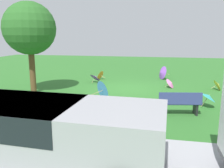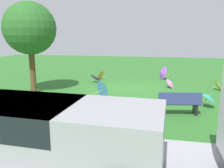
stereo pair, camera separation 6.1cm
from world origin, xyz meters
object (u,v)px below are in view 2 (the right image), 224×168
Objects in this scene: parasol_pink_0 at (171,83)px; parasol_teal_0 at (208,96)px; van_dark at (50,130)px; parasol_yellow_0 at (218,85)px; park_bench at (179,103)px; parasol_purple_0 at (96,77)px; parasol_blue_1 at (104,90)px; parasol_purple_1 at (162,73)px; shade_tree at (30,29)px; parasol_orange_0 at (100,75)px.

parasol_pink_0 is 3.79m from parasol_teal_0.
parasol_yellow_0 is (-5.47, -9.03, -0.61)m from van_dark.
van_dark is 5.36m from park_bench.
parasol_blue_1 is at bearing 110.97° from parasol_purple_0.
parasol_purple_1 is at bearing -101.72° from van_dark.
parasol_pink_0 is 0.80× the size of parasol_blue_1.
parasol_teal_0 is at bearing 176.32° from parasol_blue_1.
park_bench is 3.63m from parasol_blue_1.
parasol_yellow_0 is at bearing -117.15° from park_bench.
parasol_blue_1 is (3.17, 3.23, 0.18)m from parasol_pink_0.
shade_tree reaches higher than parasol_purple_0.
parasol_yellow_0 is (-9.63, -2.54, -2.98)m from shade_tree.
parasol_teal_0 is at bearing 107.26° from parasol_purple_1.
parasol_pink_0 is 0.82× the size of parasol_purple_0.
van_dark is 6.48× the size of parasol_orange_0.
parasol_yellow_0 is (-5.69, -3.14, -0.16)m from parasol_blue_1.
park_bench is 2.30× the size of parasol_orange_0.
shade_tree is at bearing 14.79° from parasol_yellow_0.
van_dark is at bearing 54.83° from park_bench.
parasol_orange_0 is (1.71, -10.87, -0.60)m from van_dark.
parasol_teal_0 reaches higher than parasol_yellow_0.
van_dark reaches higher than parasol_orange_0.
parasol_purple_0 is (4.66, -0.67, 0.06)m from parasol_pink_0.
shade_tree reaches higher than parasol_orange_0.
parasol_purple_1 is at bearing -168.26° from parasol_orange_0.
parasol_orange_0 is 4.23m from parasol_purple_1.
van_dark is at bearing 122.67° from shade_tree.
parasol_orange_0 is at bearing 11.74° from parasol_purple_1.
parasol_yellow_0 is at bearing -108.29° from parasol_teal_0.
van_dark is 9.62m from parasol_pink_0.
park_bench is 0.36× the size of shade_tree.
parasol_blue_1 reaches higher than parasol_purple_0.
van_dark is at bearing 72.05° from parasol_pink_0.
shade_tree is 8.16m from parasol_pink_0.
parasol_blue_1 is 6.50m from parasol_yellow_0.
parasol_purple_1 is at bearing -78.65° from parasol_pink_0.
parasol_blue_1 and parasol_purple_1 have the same top height.
shade_tree reaches higher than parasol_purple_1.
parasol_purple_0 is (1.71, -9.80, -0.57)m from van_dark.
parasol_pink_0 is at bearing -68.60° from parasol_teal_0.
parasol_purple_1 is at bearing -154.92° from parasol_purple_0.
park_bench is 1.76× the size of parasol_blue_1.
shade_tree is at bearing 20.33° from parasol_pink_0.
parasol_orange_0 is 5.20m from parasol_blue_1.
shade_tree is 4.89m from parasol_blue_1.
park_bench is at bearing 131.41° from parasol_purple_0.
park_bench is at bearing 44.49° from parasol_teal_0.
parasol_teal_0 reaches higher than parasol_purple_0.
parasol_purple_1 is (-6.60, -5.24, -2.82)m from shade_tree.
parasol_orange_0 is 1.03× the size of parasol_yellow_0.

